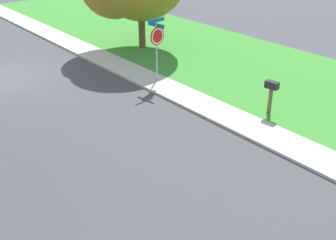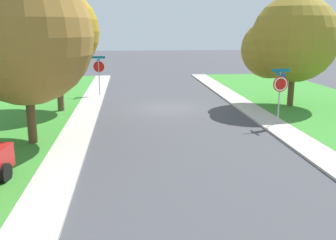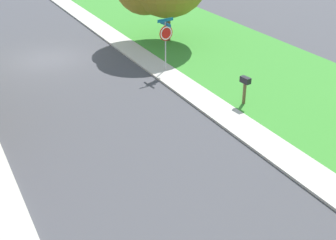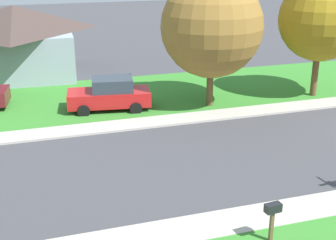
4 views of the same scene
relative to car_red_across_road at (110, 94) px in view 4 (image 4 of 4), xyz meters
name	(u,v)px [view 4 (image 4 of 4)]	position (x,y,z in m)	size (l,w,h in m)	color
sidewalk_east	(122,125)	(-2.57, -0.06, -0.82)	(1.40, 56.00, 0.10)	#B7B2A8
lawn_east	(104,98)	(2.13, -0.06, -0.83)	(8.00, 56.00, 0.08)	#38842D
sidewalk_west	(187,230)	(-11.97, -0.06, -0.82)	(1.40, 56.00, 0.10)	#B7B2A8
car_red_across_road	(110,94)	(0.00, 0.00, 0.00)	(2.50, 4.52, 1.76)	red
tree_across_right	(213,29)	(-0.70, -5.46, 3.28)	(5.70, 5.30, 6.98)	brown
tree_sidewalk_mid	(321,21)	(-0.86, -11.86, 3.43)	(4.99, 4.64, 6.78)	brown
house_right_setback	(16,39)	(9.70, 4.49, 1.50)	(9.38, 8.24, 4.60)	#93A3B2
mailbox	(273,213)	(-13.26, -2.18, 0.14)	(0.29, 0.50, 1.31)	brown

